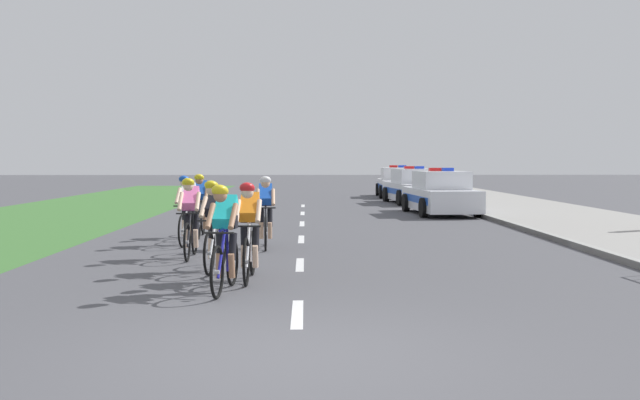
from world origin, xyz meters
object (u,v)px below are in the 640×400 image
cyclist_fourth (191,217)px  cyclist_fifth (266,211)px  cyclist_second (249,230)px  cyclist_sixth (187,209)px  police_car_second (413,188)px  cyclist_seventh (201,205)px  police_car_nearest (440,194)px  cyclist_lead (225,237)px  police_car_third (398,183)px  cyclist_third (215,224)px

cyclist_fourth → cyclist_fifth: 1.99m
cyclist_second → cyclist_sixth: (-1.72, 4.59, 0.00)m
cyclist_fifth → police_car_second: 16.12m
cyclist_seventh → police_car_second: bearing=61.2°
cyclist_fifth → cyclist_seventh: size_ratio=1.00×
cyclist_fourth → cyclist_seventh: 3.66m
cyclist_seventh → police_car_second: 14.83m
cyclist_fifth → police_car_nearest: bearing=59.2°
cyclist_second → cyclist_seventh: same height
cyclist_lead → police_car_nearest: bearing=67.8°
cyclist_sixth → cyclist_seventh: same height
cyclist_lead → cyclist_fifth: (0.30, 4.93, 0.00)m
cyclist_lead → police_car_second: police_car_second is taller
cyclist_sixth → cyclist_seventh: (0.06, 1.56, 0.00)m
cyclist_second → police_car_third: bearing=77.3°
cyclist_third → cyclist_second: bearing=-56.0°
cyclist_third → police_car_third: police_car_third is taller
cyclist_seventh → cyclist_fourth: bearing=-84.5°
police_car_second → cyclist_sixth: bearing=-116.3°
cyclist_lead → police_car_second: bearing=74.0°
cyclist_seventh → police_car_third: 19.52m
cyclist_seventh → police_car_third: size_ratio=0.39×
cyclist_lead → police_car_second: size_ratio=0.38×
cyclist_second → cyclist_third: bearing=124.0°
cyclist_seventh → police_car_nearest: size_ratio=0.38×
police_car_second → police_car_nearest: bearing=-90.0°
cyclist_fifth → cyclist_second: bearing=-90.4°
police_car_second → police_car_third: same height
police_car_second → cyclist_lead: bearing=-106.0°
cyclist_fourth → police_car_nearest: size_ratio=0.38×
cyclist_third → cyclist_sixth: size_ratio=1.00×
cyclist_fifth → police_car_second: police_car_second is taller
cyclist_sixth → police_car_nearest: size_ratio=0.38×
police_car_nearest → cyclist_sixth: bearing=-130.1°
cyclist_third → police_car_third: 24.16m
police_car_nearest → police_car_second: (0.00, 6.00, 0.00)m
cyclist_fifth → cyclist_sixth: (-1.74, 0.60, 0.00)m
cyclist_lead → cyclist_third: same height
cyclist_fifth → cyclist_seventh: (-1.68, 2.16, 0.00)m
cyclist_second → cyclist_seventh: 6.37m
cyclist_fifth → cyclist_lead: bearing=-93.4°
cyclist_second → police_car_third: 24.93m
police_car_second → police_car_third: (-0.00, 5.17, 0.00)m
cyclist_sixth → cyclist_seventh: bearing=87.9°
cyclist_lead → police_car_third: bearing=77.2°
cyclist_second → cyclist_seventh: bearing=105.1°
cyclist_lead → police_car_nearest: size_ratio=0.38×
cyclist_fourth → cyclist_seventh: same height
cyclist_second → police_car_nearest: (5.48, 13.15, -0.11)m
cyclist_seventh → cyclist_third: bearing=-78.9°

